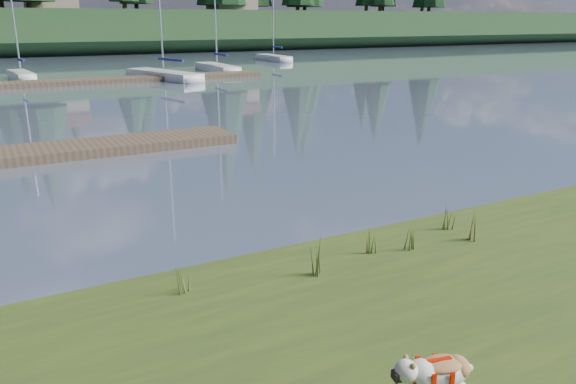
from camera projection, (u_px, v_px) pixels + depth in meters
ground at (41, 86)px, 35.74m from camera, size 200.00×200.00×0.00m
ridge at (2, 32)px, 71.10m from camera, size 200.00×20.00×5.00m
bulldog at (438, 372)px, 5.60m from camera, size 0.88×0.46×0.52m
dock_far at (74, 82)px, 36.61m from camera, size 26.00×2.20×0.30m
sailboat_bg_2 at (20, 74)px, 39.73m from camera, size 1.62×5.73×8.76m
sailboat_bg_3 at (158, 74)px, 40.30m from camera, size 3.86×8.61×12.39m
sailboat_bg_4 at (214, 67)px, 46.18m from camera, size 1.58×7.53×11.13m
sailboat_bg_5 at (271, 57)px, 58.02m from camera, size 1.70×7.04×10.10m
weed_0 at (318, 256)px, 8.38m from camera, size 0.17×0.14×0.71m
weed_1 at (372, 242)px, 9.16m from camera, size 0.17×0.14×0.51m
weed_2 at (473, 224)px, 9.69m from camera, size 0.17×0.14×0.71m
weed_3 at (181, 279)px, 7.87m from camera, size 0.17×0.14×0.49m
weed_4 at (410, 238)px, 9.35m from camera, size 0.17×0.14×0.47m
weed_5 at (448, 218)px, 10.20m from camera, size 0.17×0.14×0.55m
mud_lip at (248, 272)px, 9.19m from camera, size 60.00×0.50×0.14m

